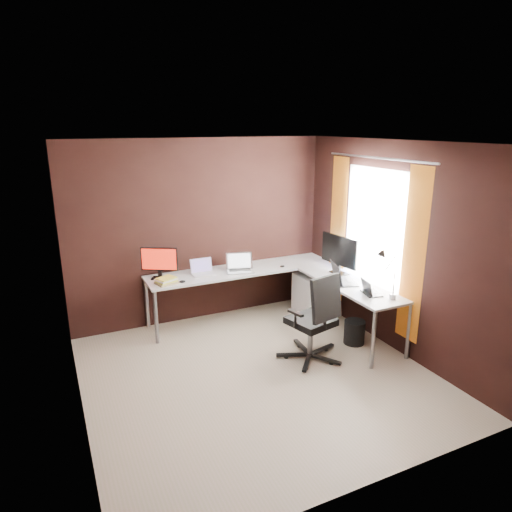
{
  "coord_description": "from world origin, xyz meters",
  "views": [
    {
      "loc": [
        -1.92,
        -4.03,
        2.67
      ],
      "look_at": [
        0.43,
        0.95,
        1.07
      ],
      "focal_mm": 32.0,
      "sensor_mm": 36.0,
      "label": 1
    }
  ],
  "objects_px": {
    "laptop_silver": "(240,267)",
    "drawer_pedestal": "(313,296)",
    "monitor_left": "(159,261)",
    "wastebasket": "(354,332)",
    "office_chair": "(313,335)",
    "laptop_black_big": "(341,278)",
    "desk_lamp": "(387,268)",
    "laptop_white": "(203,271)",
    "book_stack": "(166,281)",
    "monitor_right": "(339,252)",
    "laptop_black_small": "(370,291)"
  },
  "relations": [
    {
      "from": "drawer_pedestal",
      "to": "monitor_right",
      "type": "height_order",
      "value": "monitor_right"
    },
    {
      "from": "monitor_left",
      "to": "desk_lamp",
      "type": "xyz_separation_m",
      "value": [
        2.19,
        -1.79,
        0.12
      ]
    },
    {
      "from": "book_stack",
      "to": "laptop_white",
      "type": "bearing_deg",
      "value": 18.18
    },
    {
      "from": "laptop_white",
      "to": "laptop_black_big",
      "type": "bearing_deg",
      "value": -36.02
    },
    {
      "from": "monitor_right",
      "to": "laptop_silver",
      "type": "relative_size",
      "value": 1.55
    },
    {
      "from": "desk_lamp",
      "to": "monitor_left",
      "type": "bearing_deg",
      "value": 156.32
    },
    {
      "from": "drawer_pedestal",
      "to": "wastebasket",
      "type": "relative_size",
      "value": 1.99
    },
    {
      "from": "laptop_silver",
      "to": "book_stack",
      "type": "bearing_deg",
      "value": -159.8
    },
    {
      "from": "book_stack",
      "to": "office_chair",
      "type": "xyz_separation_m",
      "value": [
        1.37,
        -1.3,
        -0.46
      ]
    },
    {
      "from": "desk_lamp",
      "to": "office_chair",
      "type": "xyz_separation_m",
      "value": [
        -0.8,
        0.26,
        -0.77
      ]
    },
    {
      "from": "drawer_pedestal",
      "to": "office_chair",
      "type": "height_order",
      "value": "office_chair"
    },
    {
      "from": "monitor_left",
      "to": "laptop_black_big",
      "type": "xyz_separation_m",
      "value": [
        2.04,
        -1.14,
        -0.18
      ]
    },
    {
      "from": "monitor_right",
      "to": "laptop_silver",
      "type": "distance_m",
      "value": 1.36
    },
    {
      "from": "laptop_silver",
      "to": "desk_lamp",
      "type": "bearing_deg",
      "value": -40.21
    },
    {
      "from": "office_chair",
      "to": "wastebasket",
      "type": "height_order",
      "value": "office_chair"
    },
    {
      "from": "book_stack",
      "to": "office_chair",
      "type": "distance_m",
      "value": 1.94
    },
    {
      "from": "drawer_pedestal",
      "to": "wastebasket",
      "type": "xyz_separation_m",
      "value": [
        0.01,
        -0.97,
        -0.15
      ]
    },
    {
      "from": "laptop_black_small",
      "to": "book_stack",
      "type": "distance_m",
      "value": 2.51
    },
    {
      "from": "drawer_pedestal",
      "to": "laptop_silver",
      "type": "xyz_separation_m",
      "value": [
        -1.01,
        0.29,
        0.48
      ]
    },
    {
      "from": "book_stack",
      "to": "laptop_black_small",
      "type": "bearing_deg",
      "value": -33.61
    },
    {
      "from": "monitor_left",
      "to": "book_stack",
      "type": "bearing_deg",
      "value": -55.65
    },
    {
      "from": "laptop_black_big",
      "to": "desk_lamp",
      "type": "relative_size",
      "value": 0.81
    },
    {
      "from": "desk_lamp",
      "to": "monitor_right",
      "type": "bearing_deg",
      "value": 104.04
    },
    {
      "from": "monitor_left",
      "to": "laptop_black_big",
      "type": "height_order",
      "value": "monitor_left"
    },
    {
      "from": "drawer_pedestal",
      "to": "laptop_silver",
      "type": "relative_size",
      "value": 1.45
    },
    {
      "from": "laptop_white",
      "to": "book_stack",
      "type": "xyz_separation_m",
      "value": [
        -0.54,
        -0.18,
        -0.01
      ]
    },
    {
      "from": "monitor_right",
      "to": "office_chair",
      "type": "xyz_separation_m",
      "value": [
        -0.82,
        -0.71,
        -0.71
      ]
    },
    {
      "from": "monitor_right",
      "to": "desk_lamp",
      "type": "height_order",
      "value": "desk_lamp"
    },
    {
      "from": "laptop_black_big",
      "to": "wastebasket",
      "type": "xyz_separation_m",
      "value": [
        0.04,
        -0.28,
        -0.64
      ]
    },
    {
      "from": "monitor_right",
      "to": "laptop_black_big",
      "type": "bearing_deg",
      "value": 142.74
    },
    {
      "from": "laptop_black_small",
      "to": "monitor_right",
      "type": "bearing_deg",
      "value": 5.64
    },
    {
      "from": "laptop_black_big",
      "to": "laptop_white",
      "type": "bearing_deg",
      "value": 72.83
    },
    {
      "from": "laptop_silver",
      "to": "office_chair",
      "type": "xyz_separation_m",
      "value": [
        0.32,
        -1.39,
        -0.47
      ]
    },
    {
      "from": "laptop_black_big",
      "to": "book_stack",
      "type": "bearing_deg",
      "value": 84.87
    },
    {
      "from": "wastebasket",
      "to": "laptop_silver",
      "type": "bearing_deg",
      "value": 128.74
    },
    {
      "from": "laptop_white",
      "to": "office_chair",
      "type": "xyz_separation_m",
      "value": [
        0.83,
        -1.48,
        -0.46
      ]
    },
    {
      "from": "desk_lamp",
      "to": "office_chair",
      "type": "height_order",
      "value": "desk_lamp"
    },
    {
      "from": "drawer_pedestal",
      "to": "laptop_black_small",
      "type": "distance_m",
      "value": 1.27
    },
    {
      "from": "book_stack",
      "to": "desk_lamp",
      "type": "relative_size",
      "value": 0.52
    },
    {
      "from": "laptop_black_big",
      "to": "desk_lamp",
      "type": "xyz_separation_m",
      "value": [
        0.14,
        -0.65,
        0.3
      ]
    },
    {
      "from": "monitor_left",
      "to": "wastebasket",
      "type": "distance_m",
      "value": 2.65
    },
    {
      "from": "laptop_silver",
      "to": "wastebasket",
      "type": "bearing_deg",
      "value": -35.76
    },
    {
      "from": "wastebasket",
      "to": "monitor_left",
      "type": "bearing_deg",
      "value": 145.74
    },
    {
      "from": "laptop_white",
      "to": "laptop_black_big",
      "type": "relative_size",
      "value": 0.65
    },
    {
      "from": "laptop_white",
      "to": "desk_lamp",
      "type": "distance_m",
      "value": 2.4
    },
    {
      "from": "laptop_silver",
      "to": "drawer_pedestal",
      "type": "bearing_deg",
      "value": -0.69
    },
    {
      "from": "monitor_left",
      "to": "monitor_right",
      "type": "distance_m",
      "value": 2.37
    },
    {
      "from": "monitor_right",
      "to": "laptop_white",
      "type": "height_order",
      "value": "monitor_right"
    },
    {
      "from": "laptop_black_big",
      "to": "wastebasket",
      "type": "distance_m",
      "value": 0.7
    },
    {
      "from": "laptop_black_small",
      "to": "wastebasket",
      "type": "distance_m",
      "value": 0.65
    }
  ]
}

